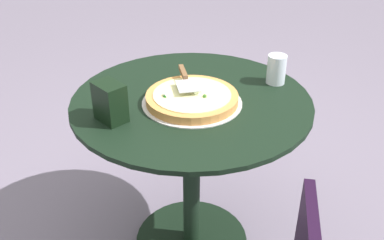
{
  "coord_description": "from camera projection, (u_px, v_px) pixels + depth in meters",
  "views": [
    {
      "loc": [
        0.58,
        -1.33,
        1.5
      ],
      "look_at": [
        0.02,
        -0.03,
        0.66
      ],
      "focal_mm": 41.69,
      "sensor_mm": 36.0,
      "label": 1
    }
  ],
  "objects": [
    {
      "name": "patio_table",
      "position": [
        191.0,
        145.0,
        1.75
      ],
      "size": [
        0.89,
        0.89,
        0.73
      ],
      "color": "black",
      "rests_on": "ground"
    },
    {
      "name": "pizza_on_tray",
      "position": [
        192.0,
        98.0,
        1.61
      ],
      "size": [
        0.36,
        0.36,
        0.05
      ],
      "color": "silver",
      "rests_on": "patio_table"
    },
    {
      "name": "pizza_server",
      "position": [
        185.0,
        78.0,
        1.66
      ],
      "size": [
        0.16,
        0.2,
        0.02
      ],
      "color": "silver",
      "rests_on": "pizza_on_tray"
    },
    {
      "name": "drinking_cup",
      "position": [
        276.0,
        69.0,
        1.73
      ],
      "size": [
        0.07,
        0.07,
        0.11
      ],
      "primitive_type": "cylinder",
      "color": "silver",
      "rests_on": "patio_table"
    },
    {
      "name": "napkin_dispenser",
      "position": [
        110.0,
        102.0,
        1.48
      ],
      "size": [
        0.13,
        0.11,
        0.14
      ],
      "primitive_type": "cube",
      "rotation": [
        0.0,
        0.0,
        5.87
      ],
      "color": "black",
      "rests_on": "patio_table"
    }
  ]
}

